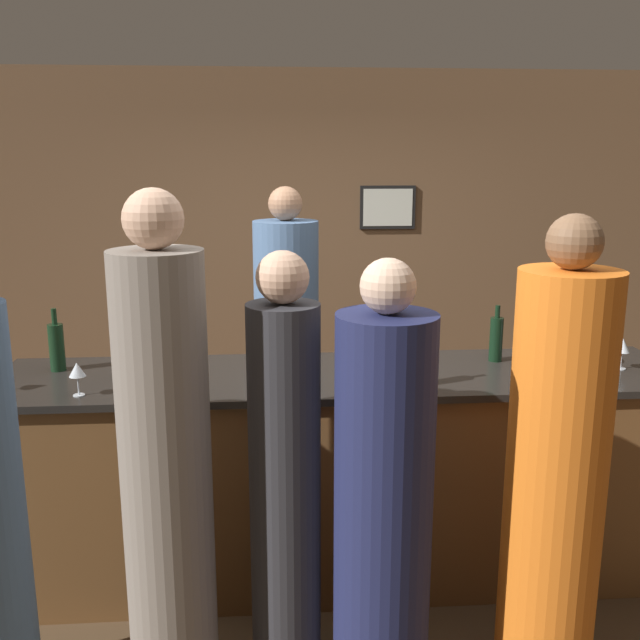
# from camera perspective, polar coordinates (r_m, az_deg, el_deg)

# --- Properties ---
(ground_plane) EXTENTS (14.00, 14.00, 0.00)m
(ground_plane) POSITION_cam_1_polar(r_m,az_deg,el_deg) (4.02, 1.63, -19.32)
(ground_plane) COLOR #4C3823
(back_wall) EXTENTS (8.00, 0.08, 2.80)m
(back_wall) POSITION_cam_1_polar(r_m,az_deg,el_deg) (5.73, -0.60, 5.51)
(back_wall) COLOR brown
(back_wall) RESTS_ON ground_plane
(bar_counter) EXTENTS (3.40, 0.77, 1.09)m
(bar_counter) POSITION_cam_1_polar(r_m,az_deg,el_deg) (3.75, 1.69, -12.23)
(bar_counter) COLOR brown
(bar_counter) RESTS_ON ground_plane
(bartender) EXTENTS (0.38, 0.38, 1.98)m
(bartender) POSITION_cam_1_polar(r_m,az_deg,el_deg) (4.31, -2.66, -3.56)
(bartender) COLOR #4C6B93
(bartender) RESTS_ON ground_plane
(guest_0) EXTENTS (0.35, 0.35, 2.04)m
(guest_0) POSITION_cam_1_polar(r_m,az_deg,el_deg) (2.88, -12.19, -11.78)
(guest_0) COLOR gray
(guest_0) RESTS_ON ground_plane
(guest_1) EXTENTS (0.39, 0.39, 1.79)m
(guest_1) POSITION_cam_1_polar(r_m,az_deg,el_deg) (2.88, 5.08, -14.39)
(guest_1) COLOR #1E234C
(guest_1) RESTS_ON ground_plane
(guest_2) EXTENTS (0.40, 0.40, 1.94)m
(guest_2) POSITION_cam_1_polar(r_m,az_deg,el_deg) (3.06, 18.34, -11.78)
(guest_2) COLOR orange
(guest_2) RESTS_ON ground_plane
(guest_4) EXTENTS (0.29, 0.29, 1.80)m
(guest_4) POSITION_cam_1_polar(r_m,az_deg,el_deg) (2.96, -2.82, -12.94)
(guest_4) COLOR #2D2D33
(guest_4) RESTS_ON ground_plane
(wine_bottle_0) EXTENTS (0.08, 0.08, 0.32)m
(wine_bottle_0) POSITION_cam_1_polar(r_m,az_deg,el_deg) (3.80, -20.32, -1.99)
(wine_bottle_0) COLOR black
(wine_bottle_0) RESTS_ON bar_counter
(wine_bottle_1) EXTENTS (0.08, 0.08, 0.30)m
(wine_bottle_1) POSITION_cam_1_polar(r_m,az_deg,el_deg) (3.35, 7.38, -3.35)
(wine_bottle_1) COLOR black
(wine_bottle_1) RESTS_ON bar_counter
(wine_bottle_2) EXTENTS (0.07, 0.07, 0.30)m
(wine_bottle_2) POSITION_cam_1_polar(r_m,az_deg,el_deg) (3.84, 13.91, -1.43)
(wine_bottle_2) COLOR black
(wine_bottle_2) RESTS_ON bar_counter
(ice_bucket) EXTENTS (0.19, 0.19, 0.19)m
(ice_bucket) POSITION_cam_1_polar(r_m,az_deg,el_deg) (3.87, 19.29, -2.12)
(ice_bucket) COLOR silver
(ice_bucket) RESTS_ON bar_counter
(wine_glass_0) EXTENTS (0.07, 0.07, 0.15)m
(wine_glass_0) POSITION_cam_1_polar(r_m,az_deg,el_deg) (3.37, -18.86, -3.86)
(wine_glass_0) COLOR silver
(wine_glass_0) RESTS_ON bar_counter
(wine_glass_1) EXTENTS (0.07, 0.07, 0.17)m
(wine_glass_1) POSITION_cam_1_polar(r_m,az_deg,el_deg) (3.56, -14.95, -2.52)
(wine_glass_1) COLOR silver
(wine_glass_1) RESTS_ON bar_counter
(wine_glass_2) EXTENTS (0.08, 0.08, 0.16)m
(wine_glass_2) POSITION_cam_1_polar(r_m,az_deg,el_deg) (3.90, 23.05, -1.94)
(wine_glass_2) COLOR silver
(wine_glass_2) RESTS_ON bar_counter
(wine_glass_4) EXTENTS (0.08, 0.08, 0.15)m
(wine_glass_4) POSITION_cam_1_polar(r_m,az_deg,el_deg) (3.52, 15.78, -3.03)
(wine_glass_4) COLOR silver
(wine_glass_4) RESTS_ON bar_counter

